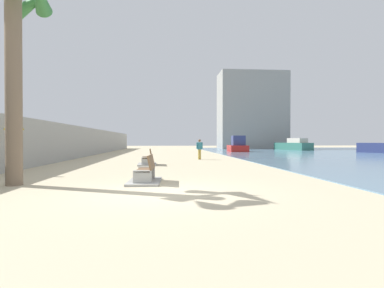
{
  "coord_description": "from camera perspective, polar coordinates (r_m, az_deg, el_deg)",
  "views": [
    {
      "loc": [
        0.12,
        -8.77,
        1.48
      ],
      "look_at": [
        2.2,
        14.92,
        1.21
      ],
      "focal_mm": 28.67,
      "sensor_mm": 36.0,
      "label": 1
    }
  ],
  "objects": [
    {
      "name": "palm_tree",
      "position": [
        12.25,
        -30.25,
        17.79
      ],
      "size": [
        2.61,
        2.7,
        7.09
      ],
      "color": "#7A6651",
      "rests_on": "ground"
    },
    {
      "name": "ground_plane",
      "position": [
        26.81,
        -5.27,
        -2.52
      ],
      "size": [
        120.0,
        120.0,
        0.0
      ],
      "primitive_type": "plane",
      "color": "#C6B793"
    },
    {
      "name": "person_walking",
      "position": [
        23.91,
        1.41,
        -0.72
      ],
      "size": [
        0.51,
        0.26,
        1.58
      ],
      "color": "gold",
      "rests_on": "ground"
    },
    {
      "name": "bench_near",
      "position": [
        10.99,
        -8.65,
        -5.88
      ],
      "size": [
        1.19,
        2.14,
        0.98
      ],
      "color": "#9E9E99",
      "rests_on": "ground"
    },
    {
      "name": "harbor_building",
      "position": [
        57.26,
        11.1,
        6.05
      ],
      "size": [
        12.0,
        6.0,
        13.76
      ],
      "primitive_type": "cube",
      "color": "gray",
      "rests_on": "ground"
    },
    {
      "name": "pedestrian_sign",
      "position": [
        15.34,
        -30.21,
        0.6
      ],
      "size": [
        0.85,
        0.08,
        2.4
      ],
      "color": "slate",
      "rests_on": "ground"
    },
    {
      "name": "bench_far",
      "position": [
        18.83,
        -8.28,
        -3.16
      ],
      "size": [
        1.17,
        2.14,
        0.98
      ],
      "color": "#9E9E99",
      "rests_on": "ground"
    },
    {
      "name": "boat_distant",
      "position": [
        49.65,
        18.37,
        -0.24
      ],
      "size": [
        4.03,
        6.8,
        1.81
      ],
      "color": "#337060",
      "rests_on": "water_bay"
    },
    {
      "name": "boat_far_right",
      "position": [
        40.56,
        8.5,
        -0.34
      ],
      "size": [
        2.6,
        4.62,
        2.08
      ],
      "color": "red",
      "rests_on": "water_bay"
    },
    {
      "name": "seawall",
      "position": [
        27.84,
        -20.9,
        0.33
      ],
      "size": [
        0.8,
        64.0,
        2.7
      ],
      "primitive_type": "cube",
      "color": "#9E9E99",
      "rests_on": "ground"
    }
  ]
}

